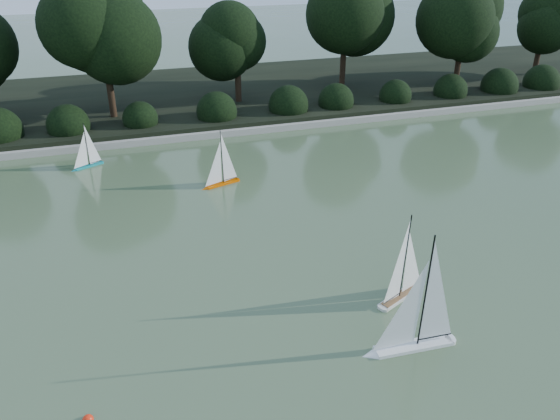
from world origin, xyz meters
name	(u,v)px	position (x,y,z in m)	size (l,w,h in m)	color
ground	(360,323)	(0.00, 0.00, 0.00)	(80.00, 80.00, 0.00)	#3F5633
pond_coping	(226,132)	(0.00, 9.00, 0.09)	(40.00, 0.35, 0.18)	gray
far_bank	(200,96)	(0.00, 13.00, 0.15)	(40.00, 8.00, 0.30)	black
tree_line	(243,26)	(1.23, 11.44, 2.64)	(26.31, 3.93, 4.39)	black
shrub_hedge	(218,112)	(0.00, 9.90, 0.45)	(29.10, 1.10, 1.10)	black
sailboat_white_a	(409,331)	(0.38, -0.71, 0.31)	(1.43, 0.30, 1.94)	white
sailboat_white_b	(406,282)	(0.99, 0.44, 0.25)	(1.13, 0.64, 1.61)	silver
sailboat_orange	(219,177)	(-0.92, 5.60, 0.22)	(0.99, 0.44, 1.37)	#DF5400
sailboat_teal	(85,160)	(-3.86, 7.70, 0.19)	(0.83, 0.50, 1.20)	teal
race_buoy	(88,420)	(-3.89, -0.65, 0.00)	(0.13, 0.13, 0.13)	red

